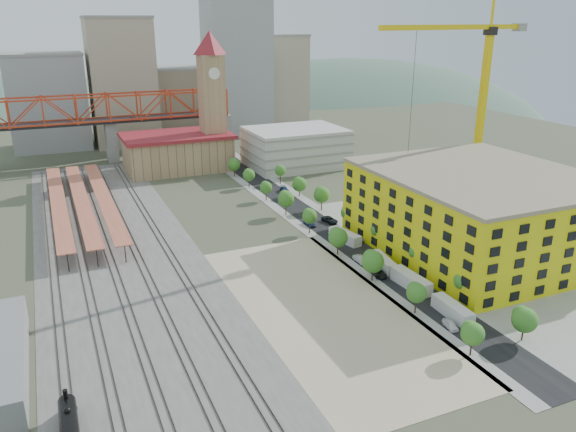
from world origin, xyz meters
name	(u,v)px	position (x,y,z in m)	size (l,w,h in m)	color
ground	(279,246)	(0.00, 0.00, 0.00)	(400.00, 400.00, 0.00)	#474C38
ballast_strip	(114,244)	(-36.00, 17.50, 0.03)	(36.00, 165.00, 0.06)	#605E59
dirt_lot	(324,308)	(-4.00, -31.50, 0.03)	(28.00, 67.00, 0.06)	tan
street_asphalt	(312,218)	(16.00, 15.00, 0.03)	(12.00, 170.00, 0.06)	black
sidewalk_west	(293,221)	(10.50, 15.00, 0.02)	(3.00, 170.00, 0.04)	gray
sidewalk_east	(329,216)	(21.50, 15.00, 0.02)	(3.00, 170.00, 0.04)	gray
construction_pad	(485,247)	(45.00, -20.00, 0.03)	(50.00, 90.00, 0.06)	gray
rail_tracks	(106,245)	(-37.80, 17.50, 0.15)	(26.56, 160.00, 0.18)	#382B23
platform_canopies	(81,199)	(-41.00, 45.00, 3.99)	(16.00, 80.00, 4.12)	#C7714C
station_hall	(178,152)	(-5.00, 82.00, 6.67)	(38.00, 24.00, 13.10)	tan
clock_tower	(212,88)	(8.00, 79.99, 28.70)	(12.00, 12.00, 52.00)	tan
parking_garage	(295,147)	(36.00, 70.00, 7.00)	(34.00, 26.00, 14.00)	silver
truss_bridge	(108,112)	(-25.00, 105.00, 18.86)	(94.00, 9.60, 25.60)	gray
construction_building	(479,211)	(42.00, -20.00, 9.41)	(44.60, 50.60, 18.80)	yellow
street_trees	(329,230)	(16.00, 5.00, 0.00)	(15.40, 124.40, 8.00)	#2C6A1F
skyline	(172,87)	(7.47, 142.31, 22.81)	(133.00, 46.00, 60.00)	#9EA0A3
distant_hills	(198,213)	(45.28, 260.00, -79.54)	(647.00, 264.00, 227.00)	#4C6B59
tower_crane	(476,81)	(61.02, 6.88, 35.81)	(53.74, 12.16, 58.04)	yellow
site_trailer_a	(452,310)	(16.00, -43.70, 1.32)	(2.53, 9.62, 2.63)	silver
site_trailer_b	(411,281)	(16.00, -30.85, 1.43)	(2.75, 10.43, 2.86)	silver
site_trailer_c	(383,263)	(16.00, -20.44, 1.27)	(2.44, 9.29, 2.54)	silver
site_trailer_d	(345,237)	(16.00, -3.59, 1.31)	(2.53, 9.60, 2.63)	silver
car_0	(450,325)	(13.00, -46.93, 0.66)	(1.56, 3.89, 1.32)	white
car_1	(360,260)	(13.00, -15.99, 0.73)	(1.55, 4.44, 1.46)	#A5A5AA
car_2	(379,273)	(13.00, -23.57, 0.70)	(2.31, 5.01, 1.39)	black
car_3	(310,223)	(13.00, 10.07, 0.70)	(1.96, 4.82, 1.40)	navy
car_4	(417,278)	(19.00, -28.71, 0.70)	(1.64, 4.08, 1.39)	silver
car_5	(357,238)	(19.00, -4.24, 0.70)	(1.48, 4.24, 1.40)	gray
car_6	(330,220)	(19.00, 10.08, 0.72)	(2.39, 5.19, 1.44)	black
car_7	(285,190)	(19.00, 40.69, 0.77)	(2.15, 5.29, 1.53)	navy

